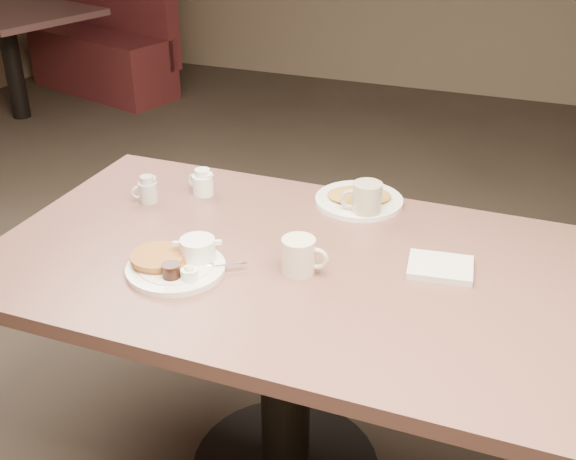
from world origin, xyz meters
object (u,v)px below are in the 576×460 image
(diner_table, at_px, (285,313))
(hash_plate, at_px, (359,199))
(creamer_right, at_px, (203,183))
(booth_back_left, at_px, (97,39))
(main_plate, at_px, (178,261))
(creamer_left, at_px, (148,190))
(coffee_mug_near, at_px, (300,255))
(coffee_mug_far, at_px, (366,200))

(diner_table, bearing_deg, hash_plate, 76.86)
(creamer_right, xyz_separation_m, booth_back_left, (-2.32, 2.77, -0.38))
(main_plate, bearing_deg, diner_table, 32.92)
(diner_table, distance_m, creamer_right, 0.50)
(hash_plate, bearing_deg, creamer_left, -159.93)
(coffee_mug_near, xyz_separation_m, hash_plate, (0.03, 0.42, -0.03))
(creamer_right, bearing_deg, creamer_left, -140.92)
(coffee_mug_near, relative_size, booth_back_left, 0.07)
(main_plate, bearing_deg, booth_back_left, 127.80)
(main_plate, xyz_separation_m, hash_plate, (0.31, 0.52, -0.01))
(hash_plate, distance_m, booth_back_left, 3.86)
(main_plate, xyz_separation_m, coffee_mug_near, (0.28, 0.10, 0.02))
(diner_table, xyz_separation_m, booth_back_left, (-2.69, 3.03, -0.17))
(diner_table, distance_m, main_plate, 0.33)
(main_plate, height_order, coffee_mug_far, coffee_mug_far)
(diner_table, height_order, creamer_right, creamer_right)
(coffee_mug_near, bearing_deg, booth_back_left, 131.72)
(creamer_left, height_order, hash_plate, creamer_left)
(main_plate, distance_m, creamer_left, 0.41)
(diner_table, height_order, booth_back_left, booth_back_left)
(main_plate, relative_size, booth_back_left, 0.19)
(coffee_mug_near, bearing_deg, coffee_mug_far, 78.82)
(diner_table, xyz_separation_m, coffee_mug_far, (0.13, 0.30, 0.22))
(main_plate, relative_size, coffee_mug_far, 2.56)
(main_plate, xyz_separation_m, booth_back_left, (-2.46, 3.17, -0.36))
(diner_table, relative_size, hash_plate, 4.65)
(coffee_mug_far, height_order, hash_plate, coffee_mug_far)
(creamer_left, bearing_deg, creamer_right, 39.08)
(coffee_mug_far, relative_size, creamer_right, 1.32)
(diner_table, distance_m, booth_back_left, 4.05)
(coffee_mug_far, xyz_separation_m, creamer_right, (-0.49, -0.04, -0.01))
(hash_plate, bearing_deg, coffee_mug_near, -94.05)
(coffee_mug_far, height_order, booth_back_left, booth_back_left)
(creamer_left, bearing_deg, diner_table, -18.03)
(creamer_left, distance_m, booth_back_left, 3.63)
(main_plate, height_order, hash_plate, main_plate)
(diner_table, bearing_deg, main_plate, -147.08)
(main_plate, distance_m, coffee_mug_near, 0.30)
(main_plate, relative_size, hash_plate, 1.00)
(diner_table, bearing_deg, coffee_mug_far, 67.16)
(creamer_right, bearing_deg, coffee_mug_far, 4.14)
(creamer_left, xyz_separation_m, creamer_right, (0.13, 0.10, -0.00))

